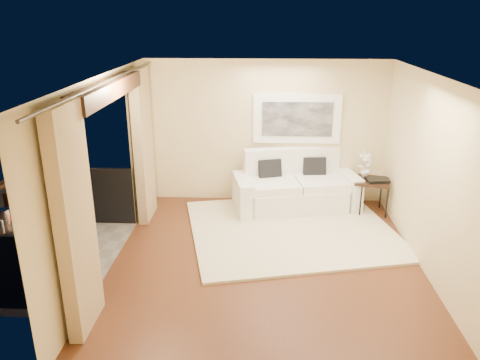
# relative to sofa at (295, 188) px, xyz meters

# --- Properties ---
(floor) EXTENTS (5.00, 5.00, 0.00)m
(floor) POSITION_rel_sofa_xyz_m (-0.55, -2.10, -0.38)
(floor) COLOR #582E1A
(floor) RESTS_ON ground
(room_shell) EXTENTS (5.00, 6.40, 5.00)m
(room_shell) POSITION_rel_sofa_xyz_m (-2.68, -2.10, 2.14)
(room_shell) COLOR white
(room_shell) RESTS_ON ground
(balcony) EXTENTS (1.81, 2.60, 1.17)m
(balcony) POSITION_rel_sofa_xyz_m (-3.85, -2.10, -0.20)
(balcony) COLOR #605B56
(balcony) RESTS_ON ground
(curtains) EXTENTS (0.16, 4.80, 2.64)m
(curtains) POSITION_rel_sofa_xyz_m (-2.66, -2.10, 0.95)
(curtains) COLOR tan
(curtains) RESTS_ON ground
(artwork) EXTENTS (1.62, 0.07, 0.92)m
(artwork) POSITION_rel_sofa_xyz_m (0.02, 0.36, 1.24)
(artwork) COLOR white
(artwork) RESTS_ON room_shell
(rug) EXTENTS (3.88, 3.56, 0.04)m
(rug) POSITION_rel_sofa_xyz_m (-0.11, -1.00, -0.36)
(rug) COLOR beige
(rug) RESTS_ON floor
(sofa) EXTENTS (2.40, 1.41, 1.08)m
(sofa) POSITION_rel_sofa_xyz_m (0.00, 0.00, 0.00)
(sofa) COLOR white
(sofa) RESTS_ON floor
(side_table) EXTENTS (0.72, 0.72, 0.63)m
(side_table) POSITION_rel_sofa_xyz_m (1.38, -0.17, 0.19)
(side_table) COLOR black
(side_table) RESTS_ON floor
(tray) EXTENTS (0.41, 0.32, 0.05)m
(tray) POSITION_rel_sofa_xyz_m (1.45, -0.24, 0.28)
(tray) COLOR black
(tray) RESTS_ON side_table
(orchid) EXTENTS (0.32, 0.28, 0.51)m
(orchid) POSITION_rel_sofa_xyz_m (1.25, -0.07, 0.51)
(orchid) COLOR white
(orchid) RESTS_ON side_table
(bistro_table) EXTENTS (0.81, 0.81, 0.77)m
(bistro_table) POSITION_rel_sofa_xyz_m (-4.00, -2.67, 0.31)
(bistro_table) COLOR black
(bistro_table) RESTS_ON balcony
(balcony_chair_far) EXTENTS (0.49, 0.50, 1.03)m
(balcony_chair_far) POSITION_rel_sofa_xyz_m (-4.11, -2.03, 0.22)
(balcony_chair_far) COLOR black
(balcony_chair_far) RESTS_ON balcony
(balcony_chair_near) EXTENTS (0.55, 0.56, 1.03)m
(balcony_chair_near) POSITION_rel_sofa_xyz_m (-3.63, -3.00, 0.22)
(balcony_chair_near) COLOR black
(balcony_chair_near) RESTS_ON balcony
(ice_bucket) EXTENTS (0.18, 0.18, 0.20)m
(ice_bucket) POSITION_rel_sofa_xyz_m (-4.12, -2.55, 0.49)
(ice_bucket) COLOR white
(ice_bucket) RESTS_ON bistro_table
(candle) EXTENTS (0.06, 0.06, 0.07)m
(candle) POSITION_rel_sofa_xyz_m (-3.96, -2.50, 0.43)
(candle) COLOR red
(candle) RESTS_ON bistro_table
(vase) EXTENTS (0.04, 0.04, 0.18)m
(vase) POSITION_rel_sofa_xyz_m (-3.98, -2.86, 0.48)
(vase) COLOR white
(vase) RESTS_ON bistro_table
(glass_a) EXTENTS (0.06, 0.06, 0.12)m
(glass_a) POSITION_rel_sofa_xyz_m (-3.83, -2.79, 0.45)
(glass_a) COLOR white
(glass_a) RESTS_ON bistro_table
(glass_b) EXTENTS (0.06, 0.06, 0.12)m
(glass_b) POSITION_rel_sofa_xyz_m (-3.80, -2.60, 0.45)
(glass_b) COLOR white
(glass_b) RESTS_ON bistro_table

